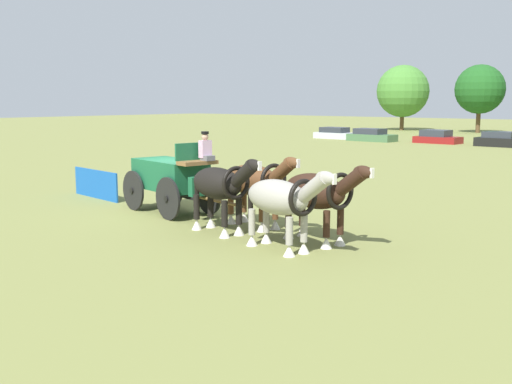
{
  "coord_description": "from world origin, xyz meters",
  "views": [
    {
      "loc": [
        15.23,
        -13.77,
        3.76
      ],
      "look_at": [
        4.4,
        -0.75,
        1.2
      ],
      "focal_mm": 42.7,
      "sensor_mm": 36.0,
      "label": 1
    }
  ],
  "objects_px": {
    "draft_horse_rear_near": "(256,182)",
    "draft_horse_lead_off": "(281,200)",
    "show_wagon": "(172,177)",
    "parked_vehicle_b": "(371,136)",
    "parked_vehicle_d": "(501,140)",
    "parked_vehicle_a": "(336,134)",
    "draft_horse_rear_off": "(220,186)",
    "parked_vehicle_c": "(437,137)",
    "draft_horse_lead_near": "(318,193)"
  },
  "relations": [
    {
      "from": "show_wagon",
      "to": "draft_horse_lead_off",
      "type": "distance_m",
      "value": 6.26
    },
    {
      "from": "show_wagon",
      "to": "draft_horse_lead_near",
      "type": "xyz_separation_m",
      "value": [
        6.23,
        -0.55,
        0.11
      ]
    },
    {
      "from": "parked_vehicle_a",
      "to": "parked_vehicle_b",
      "type": "distance_m",
      "value": 4.61
    },
    {
      "from": "parked_vehicle_b",
      "to": "parked_vehicle_d",
      "type": "relative_size",
      "value": 1.09
    },
    {
      "from": "parked_vehicle_a",
      "to": "draft_horse_lead_near",
      "type": "bearing_deg",
      "value": -58.25
    },
    {
      "from": "show_wagon",
      "to": "draft_horse_rear_near",
      "type": "relative_size",
      "value": 1.88
    },
    {
      "from": "draft_horse_rear_off",
      "to": "draft_horse_lead_off",
      "type": "bearing_deg",
      "value": -10.94
    },
    {
      "from": "parked_vehicle_c",
      "to": "parked_vehicle_d",
      "type": "relative_size",
      "value": 0.98
    },
    {
      "from": "show_wagon",
      "to": "draft_horse_lead_near",
      "type": "bearing_deg",
      "value": -5.01
    },
    {
      "from": "show_wagon",
      "to": "parked_vehicle_c",
      "type": "bearing_deg",
      "value": 100.44
    },
    {
      "from": "draft_horse_rear_near",
      "to": "draft_horse_lead_off",
      "type": "distance_m",
      "value": 2.92
    },
    {
      "from": "show_wagon",
      "to": "draft_horse_lead_off",
      "type": "height_order",
      "value": "show_wagon"
    },
    {
      "from": "show_wagon",
      "to": "parked_vehicle_d",
      "type": "relative_size",
      "value": 1.46
    },
    {
      "from": "parked_vehicle_c",
      "to": "draft_horse_lead_off",
      "type": "bearing_deg",
      "value": -71.88
    },
    {
      "from": "draft_horse_lead_off",
      "to": "parked_vehicle_a",
      "type": "height_order",
      "value": "draft_horse_lead_off"
    },
    {
      "from": "show_wagon",
      "to": "parked_vehicle_d",
      "type": "xyz_separation_m",
      "value": [
        -1.27,
        37.21,
        -0.69
      ]
    },
    {
      "from": "draft_horse_rear_near",
      "to": "parked_vehicle_d",
      "type": "xyz_separation_m",
      "value": [
        -4.94,
        37.26,
        -0.82
      ]
    },
    {
      "from": "parked_vehicle_c",
      "to": "show_wagon",
      "type": "bearing_deg",
      "value": -79.56
    },
    {
      "from": "parked_vehicle_b",
      "to": "parked_vehicle_a",
      "type": "bearing_deg",
      "value": 167.74
    },
    {
      "from": "parked_vehicle_a",
      "to": "parked_vehicle_c",
      "type": "relative_size",
      "value": 1.11
    },
    {
      "from": "show_wagon",
      "to": "draft_horse_rear_near",
      "type": "bearing_deg",
      "value": -0.83
    },
    {
      "from": "draft_horse_rear_off",
      "to": "parked_vehicle_c",
      "type": "bearing_deg",
      "value": 104.89
    },
    {
      "from": "parked_vehicle_c",
      "to": "draft_horse_rear_off",
      "type": "bearing_deg",
      "value": -75.11
    },
    {
      "from": "draft_horse_rear_off",
      "to": "draft_horse_lead_off",
      "type": "xyz_separation_m",
      "value": [
        2.56,
        -0.49,
        -0.07
      ]
    },
    {
      "from": "parked_vehicle_d",
      "to": "parked_vehicle_a",
      "type": "bearing_deg",
      "value": 179.27
    },
    {
      "from": "show_wagon",
      "to": "draft_horse_rear_near",
      "type": "distance_m",
      "value": 3.68
    },
    {
      "from": "parked_vehicle_c",
      "to": "draft_horse_rear_near",
      "type": "bearing_deg",
      "value": -74.29
    },
    {
      "from": "parked_vehicle_b",
      "to": "draft_horse_rear_off",
      "type": "bearing_deg",
      "value": -66.79
    },
    {
      "from": "show_wagon",
      "to": "draft_horse_lead_near",
      "type": "relative_size",
      "value": 1.92
    },
    {
      "from": "show_wagon",
      "to": "draft_horse_rear_near",
      "type": "xyz_separation_m",
      "value": [
        3.67,
        -0.05,
        0.13
      ]
    },
    {
      "from": "show_wagon",
      "to": "draft_horse_rear_off",
      "type": "bearing_deg",
      "value": -21.19
    },
    {
      "from": "parked_vehicle_b",
      "to": "draft_horse_rear_near",
      "type": "bearing_deg",
      "value": -65.75
    },
    {
      "from": "draft_horse_rear_off",
      "to": "parked_vehicle_b",
      "type": "bearing_deg",
      "value": 113.21
    },
    {
      "from": "parked_vehicle_d",
      "to": "parked_vehicle_b",
      "type": "bearing_deg",
      "value": -176.14
    },
    {
      "from": "draft_horse_rear_near",
      "to": "parked_vehicle_b",
      "type": "distance_m",
      "value": 40.03
    },
    {
      "from": "parked_vehicle_d",
      "to": "parked_vehicle_c",
      "type": "bearing_deg",
      "value": 174.79
    },
    {
      "from": "parked_vehicle_a",
      "to": "draft_horse_lead_off",
      "type": "bearing_deg",
      "value": -59.35
    },
    {
      "from": "draft_horse_rear_near",
      "to": "draft_horse_lead_near",
      "type": "height_order",
      "value": "draft_horse_rear_near"
    },
    {
      "from": "parked_vehicle_b",
      "to": "parked_vehicle_d",
      "type": "height_order",
      "value": "parked_vehicle_d"
    },
    {
      "from": "draft_horse_lead_off",
      "to": "parked_vehicle_d",
      "type": "bearing_deg",
      "value": 100.53
    },
    {
      "from": "draft_horse_rear_near",
      "to": "parked_vehicle_b",
      "type": "bearing_deg",
      "value": 114.25
    },
    {
      "from": "draft_horse_rear_off",
      "to": "parked_vehicle_a",
      "type": "distance_m",
      "value": 43.93
    },
    {
      "from": "draft_horse_lead_off",
      "to": "parked_vehicle_b",
      "type": "relative_size",
      "value": 0.7
    },
    {
      "from": "draft_horse_lead_near",
      "to": "show_wagon",
      "type": "bearing_deg",
      "value": 174.99
    },
    {
      "from": "show_wagon",
      "to": "draft_horse_rear_off",
      "type": "xyz_separation_m",
      "value": [
        3.43,
        -1.33,
        0.14
      ]
    },
    {
      "from": "draft_horse_rear_near",
      "to": "draft_horse_lead_off",
      "type": "xyz_separation_m",
      "value": [
        2.31,
        -1.77,
        -0.06
      ]
    },
    {
      "from": "draft_horse_rear_off",
      "to": "parked_vehicle_c",
      "type": "xyz_separation_m",
      "value": [
        -10.39,
        39.06,
        -0.86
      ]
    },
    {
      "from": "show_wagon",
      "to": "parked_vehicle_a",
      "type": "distance_m",
      "value": 41.21
    },
    {
      "from": "parked_vehicle_b",
      "to": "parked_vehicle_d",
      "type": "distance_m",
      "value": 11.52
    },
    {
      "from": "draft_horse_lead_near",
      "to": "draft_horse_lead_off",
      "type": "xyz_separation_m",
      "value": [
        -0.24,
        -1.28,
        -0.03
      ]
    }
  ]
}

